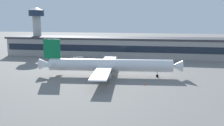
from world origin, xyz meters
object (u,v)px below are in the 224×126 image
at_px(stair_truck, 108,57).
at_px(traffic_cone_1, 106,85).
at_px(traffic_cone_0, 145,84).
at_px(airliner, 108,65).
at_px(control_tower, 37,25).
at_px(follow_me_car, 52,57).
at_px(crew_van, 78,59).

xyz_separation_m(stair_truck, traffic_cone_1, (10.71, -56.67, -1.69)).
distance_m(stair_truck, traffic_cone_0, 58.61).
distance_m(airliner, control_tower, 87.78).
bearing_deg(control_tower, stair_truck, -21.08).
bearing_deg(control_tower, follow_me_car, -49.27).
xyz_separation_m(follow_me_car, traffic_cone_1, (43.72, -54.05, -0.80)).
xyz_separation_m(control_tower, traffic_cone_1, (63.50, -77.02, -19.21)).
bearing_deg(control_tower, traffic_cone_0, -43.69).
bearing_deg(follow_me_car, airliner, -42.89).
relative_size(crew_van, traffic_cone_0, 7.53).
xyz_separation_m(control_tower, follow_me_car, (19.78, -22.97, -18.41)).
bearing_deg(stair_truck, control_tower, 158.92).
bearing_deg(airliner, stair_truck, 101.42).
height_order(control_tower, traffic_cone_1, control_tower).
distance_m(control_tower, follow_me_car, 35.46).
bearing_deg(traffic_cone_0, control_tower, 136.31).
height_order(control_tower, crew_van, control_tower).
relative_size(control_tower, crew_van, 5.94).
relative_size(stair_truck, follow_me_car, 1.36).
bearing_deg(stair_truck, traffic_cone_1, -79.30).
bearing_deg(crew_van, traffic_cone_1, -62.43).
xyz_separation_m(airliner, traffic_cone_0, (16.05, -12.32, -4.46)).
xyz_separation_m(airliner, follow_me_car, (-41.29, 38.36, -3.72)).
bearing_deg(traffic_cone_1, traffic_cone_0, 13.91).
height_order(control_tower, traffic_cone_0, control_tower).
relative_size(control_tower, stair_truck, 4.96).
bearing_deg(stair_truck, airliner, -78.58).
bearing_deg(traffic_cone_0, follow_me_car, 138.52).
relative_size(airliner, crew_van, 11.45).
distance_m(follow_me_car, traffic_cone_1, 69.53).
bearing_deg(control_tower, traffic_cone_1, -50.50).
xyz_separation_m(airliner, crew_van, (-23.92, 34.79, -3.35)).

